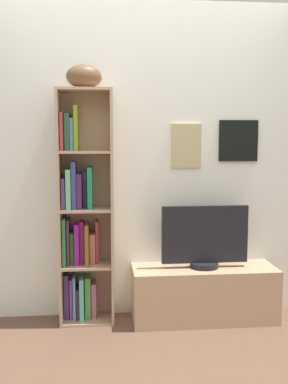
% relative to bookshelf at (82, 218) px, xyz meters
% --- Properties ---
extents(back_wall, '(4.80, 0.08, 2.48)m').
position_rel_bookshelf_xyz_m(back_wall, '(0.47, 0.13, 0.43)').
color(back_wall, silver).
rests_on(back_wall, ground).
extents(bookshelf, '(0.41, 0.26, 1.79)m').
position_rel_bookshelf_xyz_m(bookshelf, '(0.00, 0.00, 0.00)').
color(bookshelf, tan).
rests_on(bookshelf, ground).
extents(football, '(0.30, 0.23, 0.17)m').
position_rel_bookshelf_xyz_m(football, '(0.04, -0.03, 1.07)').
color(football, brown).
rests_on(football, bookshelf).
extents(tv_stand, '(1.12, 0.38, 0.42)m').
position_rel_bookshelf_xyz_m(tv_stand, '(0.95, -0.09, -0.60)').
color(tv_stand, tan).
rests_on(tv_stand, ground).
extents(television, '(0.67, 0.22, 0.49)m').
position_rel_bookshelf_xyz_m(television, '(0.95, -0.09, -0.15)').
color(television, black).
rests_on(television, tv_stand).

